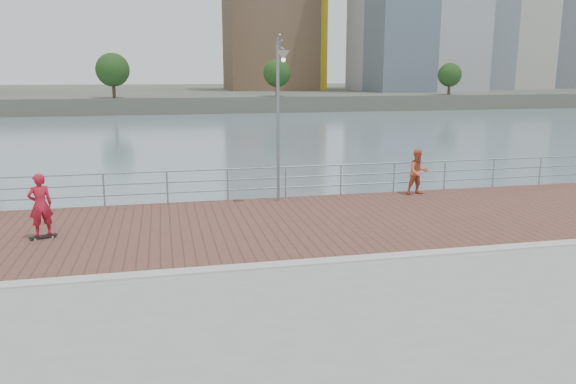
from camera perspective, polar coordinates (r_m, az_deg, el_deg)
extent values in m
plane|color=slate|center=(14.00, 1.85, -15.06)|extent=(400.00, 400.00, 0.00)
cube|color=brown|center=(16.55, -1.21, -3.23)|extent=(40.00, 6.80, 0.02)
cube|color=#B7B5AD|center=(13.20, 1.91, -7.19)|extent=(40.00, 0.40, 0.06)
cube|color=#4C5142|center=(134.68, -11.43, 9.73)|extent=(320.00, 95.00, 2.50)
cylinder|color=#8C9EA8|center=(19.85, -24.09, -0.10)|extent=(0.06, 0.06, 1.10)
cylinder|color=#8C9EA8|center=(19.53, -18.19, 0.17)|extent=(0.06, 0.06, 1.10)
cylinder|color=#8C9EA8|center=(19.43, -12.17, 0.45)|extent=(0.06, 0.06, 1.10)
cylinder|color=#8C9EA8|center=(19.55, -6.15, 0.72)|extent=(0.06, 0.06, 1.10)
cylinder|color=#8C9EA8|center=(19.88, -0.26, 0.98)|extent=(0.06, 0.06, 1.10)
cylinder|color=#8C9EA8|center=(20.41, 5.38, 1.22)|extent=(0.06, 0.06, 1.10)
cylinder|color=#8C9EA8|center=(21.12, 10.69, 1.44)|extent=(0.06, 0.06, 1.10)
cylinder|color=#8C9EA8|center=(22.01, 15.61, 1.63)|extent=(0.06, 0.06, 1.10)
cylinder|color=#8C9EA8|center=(23.04, 20.12, 1.79)|extent=(0.06, 0.06, 1.10)
cylinder|color=#8C9EA8|center=(24.21, 24.22, 1.93)|extent=(0.06, 0.06, 1.10)
cylinder|color=#8C9EA8|center=(19.59, -3.20, 2.43)|extent=(39.00, 0.05, 0.05)
cylinder|color=#8C9EA8|center=(19.65, -3.19, 1.36)|extent=(39.00, 0.05, 0.05)
cylinder|color=#8C9EA8|center=(19.72, -3.17, 0.32)|extent=(39.00, 0.05, 0.05)
cylinder|color=gray|center=(19.02, -1.02, 6.85)|extent=(0.11, 0.11, 5.29)
cylinder|color=gray|center=(18.52, -0.77, 14.89)|extent=(0.06, 0.88, 0.06)
cone|color=#B2B2AD|center=(18.09, -0.47, 14.40)|extent=(0.39, 0.39, 0.31)
cube|color=black|center=(16.43, -23.61, -4.11)|extent=(0.71, 0.43, 0.03)
cylinder|color=beige|center=(16.35, -24.31, -4.40)|extent=(0.06, 0.05, 0.05)
cylinder|color=beige|center=(16.42, -22.80, -4.20)|extent=(0.06, 0.05, 0.05)
cylinder|color=beige|center=(16.46, -24.39, -4.30)|extent=(0.06, 0.05, 0.05)
cylinder|color=beige|center=(16.54, -22.89, -4.09)|extent=(0.06, 0.05, 0.05)
imported|color=red|center=(16.23, -23.86, -1.19)|extent=(0.72, 0.61, 1.69)
imported|color=#D1613D|center=(20.79, 13.08, 1.98)|extent=(0.83, 0.66, 1.64)
cube|color=brown|center=(124.73, -1.96, 17.31)|extent=(18.00, 18.00, 30.26)
cylinder|color=#473323|center=(89.33, -17.30, 10.36)|extent=(0.50, 0.50, 3.87)
sphere|color=#193814|center=(89.31, -17.39, 11.77)|extent=(4.97, 4.97, 4.97)
cylinder|color=#473323|center=(90.90, -1.12, 10.77)|extent=(0.50, 0.50, 3.41)
sphere|color=#193814|center=(90.88, -1.12, 12.00)|extent=(4.39, 4.39, 4.39)
cylinder|color=#473323|center=(101.26, 16.05, 10.37)|extent=(0.50, 0.50, 3.11)
sphere|color=#193814|center=(101.23, 16.11, 11.37)|extent=(4.00, 4.00, 4.00)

